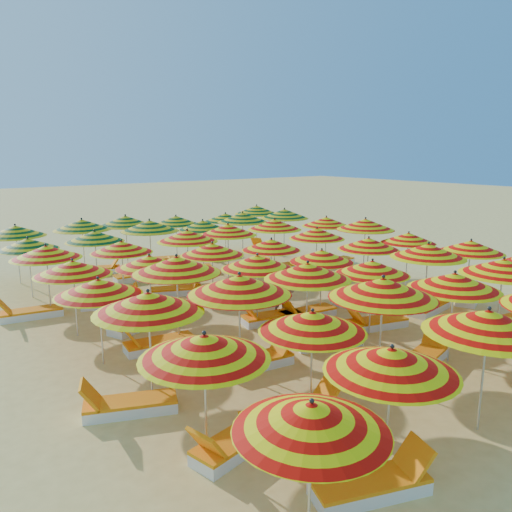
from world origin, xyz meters
The scene contains 72 objects.
ground centered at (0.00, 0.00, 0.00)m, with size 120.00×120.00×0.00m, color #F6CF6D.
umbrella_0 centered at (-5.34, -7.81, 1.76)m, with size 2.42×2.42×2.01m.
umbrella_1 centered at (-3.43, -7.43, 1.84)m, with size 2.42×2.42×2.09m.
umbrella_2 centered at (-1.14, -7.59, 1.99)m, with size 2.75×2.75×2.26m.
umbrella_6 centered at (-5.41, -5.51, 1.89)m, with size 2.69×2.69×2.15m.
umbrella_7 centered at (-3.17, -5.48, 1.82)m, with size 2.04×2.04×2.07m.
umbrella_8 centered at (-1.13, -5.36, 2.07)m, with size 2.61×2.61×2.35m.
umbrella_9 centered at (1.04, -5.60, 1.92)m, with size 2.37×2.37×2.18m.
umbrella_10 centered at (3.15, -5.62, 1.96)m, with size 2.11×2.11×2.23m.
umbrella_12 centered at (-5.25, -3.17, 1.98)m, with size 2.43×2.43×2.25m.
umbrella_13 centered at (-3.30, -3.38, 2.06)m, with size 2.26×2.26×2.34m.
umbrella_14 centered at (-1.09, -3.06, 1.97)m, with size 2.24×2.24×2.24m.
umbrella_15 centered at (0.93, -3.33, 1.82)m, with size 2.12×2.12×2.07m.
umbrella_16 centered at (3.30, -3.35, 1.99)m, with size 2.77×2.77×2.26m.
umbrella_17 centered at (5.30, -3.47, 1.90)m, with size 2.64×2.64×2.16m.
umbrella_18 centered at (-5.46, -0.98, 1.82)m, with size 2.35×2.35×2.07m.
umbrella_19 centered at (-3.48, -0.92, 2.05)m, with size 2.35×2.35×2.33m.
umbrella_20 centered at (-1.14, -1.11, 1.85)m, with size 2.55×2.55×2.10m.
umbrella_21 centered at (1.08, -1.29, 1.77)m, with size 1.99×1.99×2.01m.
umbrella_22 centered at (3.33, -1.11, 1.86)m, with size 2.16×2.16×2.11m.
umbrella_23 centered at (5.62, -0.94, 1.79)m, with size 2.51×2.51×2.03m.
umbrella_24 centered at (-5.37, 1.18, 1.85)m, with size 1.99×1.99×2.10m.
umbrella_25 centered at (-3.33, 1.01, 1.76)m, with size 2.14×2.14×2.00m.
umbrella_26 centered at (-1.16, 1.19, 1.84)m, with size 2.23×2.23×2.09m.
umbrella_27 centered at (0.90, 0.88, 1.80)m, with size 2.14×2.14×2.05m.
umbrella_28 centered at (3.32, 1.29, 1.88)m, with size 2.57×2.57×2.14m.
umbrella_29 centered at (5.51, 0.95, 2.06)m, with size 2.63×2.63×2.34m.
umbrella_30 centered at (-5.45, 3.47, 1.90)m, with size 2.62×2.62×2.15m.
umbrella_31 centered at (-3.24, 3.26, 1.83)m, with size 2.30×2.30×2.08m.
umbrella_32 centered at (-0.90, 3.24, 1.95)m, with size 2.68×2.68×2.21m.
umbrella_33 centered at (0.91, 3.45, 1.97)m, with size 2.75×2.75×2.24m.
umbrella_34 centered at (3.08, 3.44, 1.98)m, with size 2.27×2.27×2.25m.
umbrella_35 centered at (5.64, 3.19, 1.90)m, with size 2.15×2.15×2.16m.
umbrella_36 centered at (-5.48, 5.65, 1.82)m, with size 2.52×2.52×2.06m.
umbrella_37 centered at (-3.35, 5.41, 1.88)m, with size 2.47×2.47×2.14m.
umbrella_38 centered at (-1.19, 5.63, 2.04)m, with size 2.85×2.85×2.32m.
umbrella_39 centered at (1.02, 5.48, 1.88)m, with size 2.48×2.48×2.14m.
umbrella_40 centered at (3.08, 5.62, 2.02)m, with size 2.62×2.62×2.30m.
umbrella_41 centered at (5.29, 5.51, 2.03)m, with size 2.43×2.43×2.31m.
umbrella_42 centered at (-5.41, 7.81, 1.96)m, with size 2.15×2.15×2.23m.
umbrella_43 centered at (-3.12, 7.52, 2.02)m, with size 2.82×2.82×2.30m.
umbrella_44 centered at (-1.31, 7.67, 2.01)m, with size 2.25×2.25×2.29m.
umbrella_45 centered at (0.96, 7.64, 1.85)m, with size 2.61×2.61×2.11m.
umbrella_46 centered at (3.43, 7.52, 1.80)m, with size 2.36×2.36×2.04m.
umbrella_47 centered at (5.35, 7.68, 1.99)m, with size 2.82×2.82×2.27m.
lounger_0 centered at (-3.93, -7.62, 0.15)m, with size 1.83×1.11×0.69m.
lounger_3 centered at (-4.91, -5.60, 0.15)m, with size 1.82×0.95×0.69m.
lounger_4 centered at (-3.68, -5.51, 0.15)m, with size 1.83×1.08×0.69m.
lounger_5 centered at (0.54, -5.34, 0.15)m, with size 1.82×1.01×0.69m.
lounger_7 centered at (-5.85, -3.39, 0.15)m, with size 1.82×1.18×0.69m.
lounger_8 centered at (-2.70, -3.22, 0.15)m, with size 1.79×0.80×0.69m.
lounger_9 centered at (-0.59, -3.25, 0.15)m, with size 1.83×1.10×0.69m.
lounger_10 centered at (1.43, -3.11, 0.15)m, with size 1.82×1.01×0.69m.
lounger_11 centered at (3.89, -3.15, 0.15)m, with size 1.80×0.85×0.69m.
lounger_12 centered at (5.81, -3.27, 0.15)m, with size 1.82×1.22×0.69m.
lounger_13 centered at (-4.07, -0.96, 0.15)m, with size 1.79×0.80×0.69m.
lounger_14 centered at (-0.64, -1.04, 0.15)m, with size 1.81×0.90×0.69m.
lounger_15 centered at (0.48, -1.35, 0.15)m, with size 1.78×0.75×0.69m.
lounger_16 centered at (2.74, -1.05, 0.15)m, with size 1.81×0.90×0.69m.
lounger_17 centered at (-3.83, 0.79, 0.15)m, with size 1.82×1.21×0.69m.
lounger_18 centered at (-6.05, 3.46, 0.15)m, with size 1.80×0.85×0.69m.
lounger_19 centered at (-3.74, 3.10, 0.15)m, with size 1.83×1.13×0.69m.
lounger_20 centered at (-1.40, 3.07, 0.15)m, with size 1.82×1.19×0.69m.
lounger_21 centered at (3.58, 3.62, 0.15)m, with size 1.76×0.66×0.69m.
lounger_22 centered at (6.15, 3.01, 0.15)m, with size 1.79×0.80×0.69m.
lounger_23 centered at (-1.69, 5.71, 0.15)m, with size 1.76×0.68×0.69m.
lounger_24 centered at (0.43, 5.57, 0.15)m, with size 1.83×1.06×0.69m.
lounger_25 centered at (-2.52, 7.65, 0.15)m, with size 1.83×1.13×0.69m.
lounger_26 centered at (0.36, 7.79, 0.15)m, with size 1.83×1.11×0.69m.
lounger_27 centered at (2.83, 7.36, 0.15)m, with size 1.80×0.81×0.69m.
lounger_28 centered at (5.85, 7.76, 0.15)m, with size 1.82×1.19×0.69m.
beachgoer_b centered at (0.08, -0.77, 0.67)m, with size 0.65×0.50×1.33m, color tan.
Camera 1 is at (-8.99, -11.67, 4.80)m, focal length 35.00 mm.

